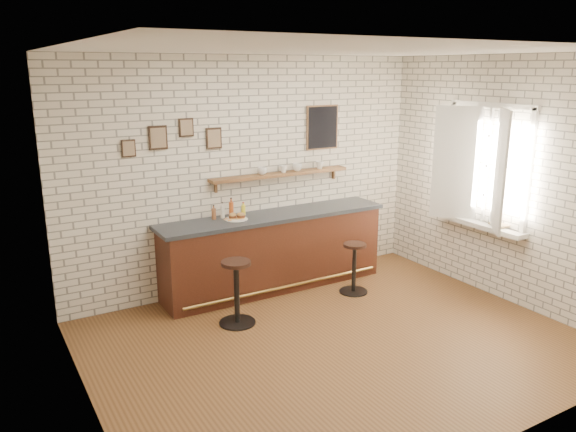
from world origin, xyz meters
name	(u,v)px	position (x,y,z in m)	size (l,w,h in m)	color
ground	(337,342)	(0.00, 0.00, 0.00)	(5.00, 5.00, 0.00)	brown
bar_counter	(274,251)	(0.18, 1.70, 0.51)	(3.10, 0.65, 1.01)	#431E12
sandwich_plate	(236,219)	(-0.35, 1.71, 1.02)	(0.28, 0.28, 0.01)	white
ciabatta_sandwich	(237,216)	(-0.34, 1.71, 1.06)	(0.24, 0.18, 0.07)	tan
potato_chips	(235,219)	(-0.37, 1.70, 1.02)	(0.25, 0.18, 0.00)	#E5A450
bitters_bottle_brown	(214,214)	(-0.59, 1.86, 1.08)	(0.06, 0.06, 0.18)	brown
bitters_bottle_white	(223,212)	(-0.47, 1.86, 1.09)	(0.05, 0.05, 0.20)	silver
bitters_bottle_amber	(231,209)	(-0.35, 1.86, 1.11)	(0.06, 0.06, 0.25)	#A6471A
condiment_bottle_yellow	(243,210)	(-0.18, 1.86, 1.08)	(0.05, 0.05, 0.17)	yellow
bar_stool_left	(237,290)	(-0.72, 0.96, 0.40)	(0.42, 0.42, 0.75)	black
bar_stool_right	(354,266)	(0.99, 1.03, 0.36)	(0.37, 0.37, 0.66)	black
wall_shelf	(281,174)	(0.40, 1.90, 1.48)	(2.00, 0.18, 0.18)	brown
shelf_cup_a	(262,171)	(0.12, 1.90, 1.55)	(0.12, 0.12, 0.10)	white
shelf_cup_b	(284,169)	(0.44, 1.90, 1.55)	(0.10, 0.10, 0.09)	white
shelf_cup_c	(297,167)	(0.65, 1.90, 1.55)	(0.13, 0.13, 0.10)	white
shelf_cup_d	(320,165)	(1.01, 1.90, 1.55)	(0.11, 0.11, 0.10)	white
back_wall_decor	(266,131)	(0.23, 1.98, 2.05)	(2.96, 0.02, 0.56)	black
window_sill	(478,224)	(2.40, 0.30, 0.90)	(0.20, 1.35, 0.06)	white
casement_window	(481,166)	(2.36, 0.30, 1.65)	(0.40, 1.30, 1.56)	white
book_lower	(494,226)	(2.38, 0.05, 0.94)	(0.17, 0.23, 0.02)	tan
book_upper	(495,225)	(2.38, 0.03, 0.96)	(0.16, 0.22, 0.02)	tan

